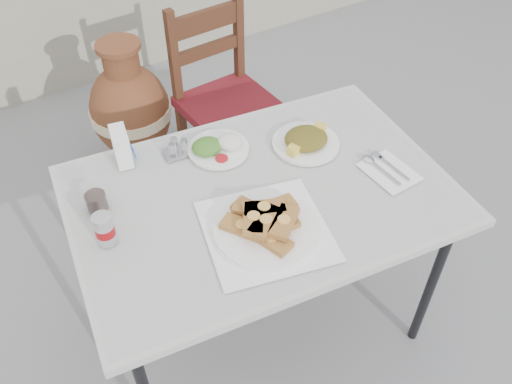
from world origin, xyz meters
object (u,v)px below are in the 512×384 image
terracotta_urn (131,112)px  condiment_caddy (177,149)px  pide_plate (266,223)px  salad_rice_plate (218,146)px  soda_can (105,229)px  cafe_table (261,202)px  salad_chopped_plate (306,140)px  cola_glass (96,199)px  chair (225,100)px  napkin_holder (121,146)px

terracotta_urn → condiment_caddy: bearing=-97.4°
pide_plate → condiment_caddy: bearing=98.8°
salad_rice_plate → soda_can: soda_can is taller
cafe_table → salad_rice_plate: salad_rice_plate is taller
salad_chopped_plate → condiment_caddy: (-0.46, 0.22, 0.00)m
cola_glass → condiment_caddy: bearing=18.6°
cola_glass → condiment_caddy: 0.39m
condiment_caddy → terracotta_urn: size_ratio=0.13×
cafe_table → chair: 1.05m
chair → terracotta_urn: chair is taller
napkin_holder → soda_can: bearing=-108.0°
salad_chopped_plate → condiment_caddy: size_ratio=2.49×
cafe_table → salad_chopped_plate: salad_chopped_plate is taller
terracotta_urn → chair: bearing=-43.9°
salad_chopped_plate → cola_glass: 0.84m
salad_rice_plate → salad_chopped_plate: salad_rice_plate is taller
napkin_holder → condiment_caddy: 0.21m
salad_chopped_plate → condiment_caddy: bearing=154.9°
cafe_table → cola_glass: 0.60m
cafe_table → napkin_holder: size_ratio=10.51×
napkin_holder → chair: bearing=47.3°
cafe_table → napkin_holder: (-0.36, 0.42, 0.13)m
salad_chopped_plate → terracotta_urn: bearing=105.4°
chair → soda_can: bearing=-140.0°
chair → terracotta_urn: bearing=132.4°
cola_glass → soda_can: bearing=-98.7°
salad_rice_plate → napkin_holder: size_ratio=1.73×
soda_can → condiment_caddy: soda_can is taller
pide_plate → salad_rice_plate: pide_plate is taller
pide_plate → napkin_holder: bearing=114.7°
cafe_table → chair: (0.37, 0.96, -0.24)m
chair → condiment_caddy: bearing=-135.3°
pide_plate → terracotta_urn: (0.05, 1.52, -0.50)m
salad_rice_plate → terracotta_urn: (-0.02, 1.06, -0.49)m
pide_plate → cola_glass: size_ratio=4.27×
cafe_table → salad_rice_plate: (-0.02, 0.29, 0.08)m
condiment_caddy → chair: chair is taller
soda_can → condiment_caddy: 0.49m
pide_plate → cafe_table: bearing=63.1°
pide_plate → soda_can: soda_can is taller
soda_can → salad_chopped_plate: bearing=4.6°
salad_chopped_plate → terracotta_urn: salad_chopped_plate is taller
salad_chopped_plate → napkin_holder: bearing=156.2°
pide_plate → salad_rice_plate: 0.46m
salad_chopped_plate → terracotta_urn: 1.35m
salad_rice_plate → cola_glass: (-0.52, -0.06, 0.03)m
napkin_holder → terracotta_urn: napkin_holder is taller
pide_plate → condiment_caddy: pide_plate is taller
soda_can → napkin_holder: size_ratio=0.84×
chair → salad_chopped_plate: bearing=-98.8°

